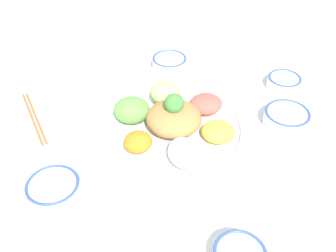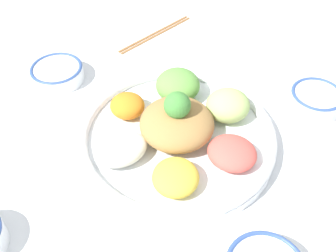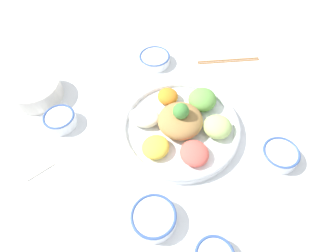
% 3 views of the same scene
% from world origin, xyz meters
% --- Properties ---
extents(ground_plane, '(2.40, 2.40, 0.00)m').
position_xyz_m(ground_plane, '(0.00, 0.00, 0.00)').
color(ground_plane, white).
extents(salad_platter, '(0.37, 0.37, 0.12)m').
position_xyz_m(salad_platter, '(0.03, -0.04, 0.03)').
color(salad_platter, white).
rests_on(salad_platter, ground_plane).
extents(sauce_bowl_red, '(0.11, 0.11, 0.04)m').
position_xyz_m(sauce_bowl_red, '(0.01, -0.34, 0.02)').
color(sauce_bowl_red, white).
rests_on(sauce_bowl_red, ground_plane).
extents(sauce_bowl_dark, '(0.11, 0.11, 0.03)m').
position_xyz_m(sauce_bowl_dark, '(0.30, 0.13, 0.02)').
color(sauce_bowl_dark, white).
rests_on(sauce_bowl_dark, ground_plane).
extents(chopsticks_pair_near, '(0.10, 0.23, 0.01)m').
position_xyz_m(chopsticks_pair_near, '(0.39, -0.14, 0.00)').
color(chopsticks_pair_near, '#9E6B3D').
rests_on(chopsticks_pair_near, ground_plane).
extents(serving_spoon_main, '(0.13, 0.04, 0.01)m').
position_xyz_m(serving_spoon_main, '(-0.09, -0.26, 0.00)').
color(serving_spoon_main, beige).
rests_on(serving_spoon_main, ground_plane).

